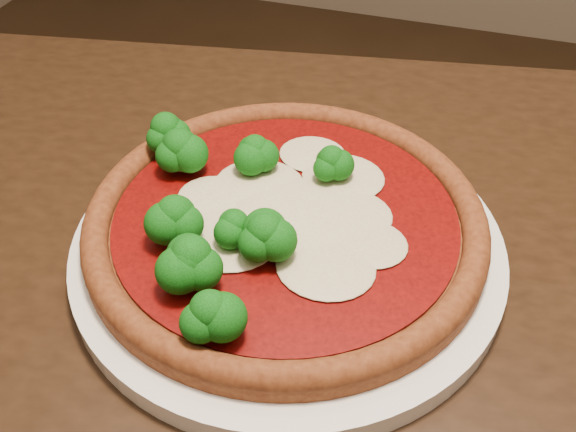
% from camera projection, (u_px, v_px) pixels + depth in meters
% --- Properties ---
extents(dining_table, '(1.39, 0.97, 0.75)m').
position_uv_depth(dining_table, '(356.00, 384.00, 0.53)').
color(dining_table, black).
rests_on(dining_table, floor).
extents(plate, '(0.33, 0.33, 0.02)m').
position_uv_depth(plate, '(288.00, 245.00, 0.50)').
color(plate, white).
rests_on(plate, dining_table).
extents(pizza, '(0.31, 0.31, 0.06)m').
position_uv_depth(pizza, '(275.00, 217.00, 0.49)').
color(pizza, brown).
rests_on(pizza, plate).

